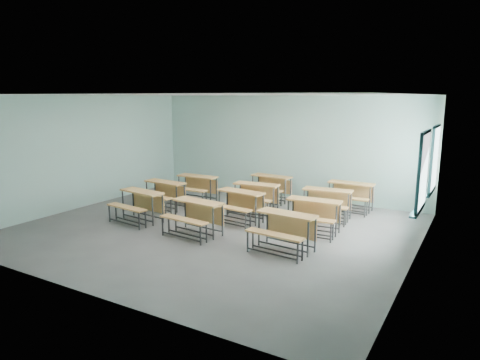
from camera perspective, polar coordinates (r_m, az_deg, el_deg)
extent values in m
cube|color=slate|center=(10.51, -3.25, -6.51)|extent=(9.00, 8.00, 0.02)
cube|color=white|center=(10.02, -3.45, 11.33)|extent=(9.00, 8.00, 0.02)
cube|color=#A9D3C6|center=(13.64, 5.99, 4.43)|extent=(9.00, 0.02, 3.20)
cube|color=#A9D3C6|center=(7.20, -21.18, -2.20)|extent=(9.00, 0.02, 3.20)
cube|color=#A9D3C6|center=(13.16, -20.02, 3.58)|extent=(0.02, 8.00, 3.20)
cube|color=#A9D3C6|center=(8.57, 22.74, -0.30)|extent=(0.02, 8.00, 3.20)
cube|color=#173B41|center=(11.43, 24.17, -1.17)|extent=(0.06, 1.20, 0.06)
cube|color=#173B41|center=(11.23, 24.79, 6.53)|extent=(0.06, 1.20, 0.06)
cube|color=#173B41|center=(10.74, 24.16, 2.28)|extent=(0.06, 0.06, 1.60)
cube|color=#173B41|center=(11.87, 24.77, 2.98)|extent=(0.06, 0.06, 1.60)
cube|color=#173B41|center=(11.31, 24.48, 2.65)|extent=(0.04, 0.04, 1.48)
cube|color=#173B41|center=(11.31, 24.48, 2.65)|extent=(0.04, 1.08, 0.04)
cube|color=#173B41|center=(11.45, 23.95, -1.45)|extent=(0.14, 1.28, 0.04)
cube|color=white|center=(11.30, 24.61, 2.63)|extent=(0.01, 1.08, 1.48)
cube|color=#173B41|center=(9.49, 22.85, -3.42)|extent=(0.06, 1.20, 0.06)
cube|color=#173B41|center=(9.25, 23.56, 5.87)|extent=(0.06, 1.20, 0.06)
cube|color=#173B41|center=(8.78, 22.73, 0.62)|extent=(0.06, 0.06, 1.60)
cube|color=#173B41|center=(9.90, 23.62, 1.65)|extent=(0.06, 0.06, 1.60)
cube|color=#173B41|center=(9.34, 23.20, 1.16)|extent=(0.04, 0.04, 1.48)
cube|color=#173B41|center=(9.34, 23.20, 1.16)|extent=(0.04, 1.08, 0.04)
cube|color=#173B41|center=(9.51, 22.58, -3.75)|extent=(0.14, 1.28, 0.04)
cube|color=white|center=(9.33, 23.35, 1.15)|extent=(0.01, 1.08, 1.48)
cube|color=#D1914B|center=(11.25, -12.95, -1.52)|extent=(1.30, 0.57, 0.04)
cube|color=#D1914B|center=(11.44, -12.14, -2.92)|extent=(1.19, 0.17, 0.43)
cylinder|color=#343739|center=(11.68, -15.32, -3.15)|extent=(0.04, 0.04, 0.74)
cylinder|color=#343739|center=(10.81, -11.57, -4.12)|extent=(0.04, 0.04, 0.74)
cylinder|color=#343739|center=(11.87, -14.04, -2.85)|extent=(0.04, 0.04, 0.74)
cylinder|color=#343739|center=(11.02, -10.26, -3.77)|extent=(0.04, 0.04, 0.74)
cube|color=#343739|center=(11.30, -13.46, -4.93)|extent=(1.15, 0.17, 0.03)
cube|color=#343739|center=(11.51, -12.17, -4.59)|extent=(1.15, 0.17, 0.03)
cube|color=#D1914B|center=(11.01, -14.89, -3.54)|extent=(1.28, 0.42, 0.04)
cylinder|color=#343739|center=(11.46, -17.01, -4.31)|extent=(0.04, 0.04, 0.44)
cylinder|color=#343739|center=(10.58, -13.31, -5.39)|extent=(0.04, 0.04, 0.44)
cylinder|color=#343739|center=(11.58, -16.21, -4.11)|extent=(0.04, 0.04, 0.44)
cylinder|color=#343739|center=(10.70, -12.49, -5.17)|extent=(0.04, 0.04, 0.44)
cube|color=#343739|center=(11.05, -15.20, -5.50)|extent=(1.15, 0.17, 0.03)
cube|color=#343739|center=(11.17, -14.39, -5.28)|extent=(1.15, 0.17, 0.03)
cube|color=#D1914B|center=(9.97, -5.59, -2.89)|extent=(1.29, 0.54, 0.04)
cube|color=#D1914B|center=(10.19, -4.83, -4.43)|extent=(1.19, 0.14, 0.43)
cylinder|color=#343739|center=(10.33, -8.57, -4.72)|extent=(0.04, 0.04, 0.74)
cylinder|color=#343739|center=(9.59, -3.60, -5.87)|extent=(0.04, 0.04, 0.74)
cylinder|color=#343739|center=(10.56, -7.30, -4.33)|extent=(0.04, 0.04, 0.74)
cylinder|color=#343739|center=(9.84, -2.36, -5.41)|extent=(0.04, 0.04, 0.74)
cube|color=#343739|center=(10.03, -6.15, -6.75)|extent=(1.15, 0.15, 0.03)
cube|color=#343739|center=(10.27, -4.90, -6.29)|extent=(1.15, 0.15, 0.03)
cube|color=#D1914B|center=(9.69, -7.52, -5.26)|extent=(1.28, 0.39, 0.04)
cylinder|color=#343739|center=(10.08, -10.28, -6.09)|extent=(0.04, 0.04, 0.44)
cylinder|color=#343739|center=(9.32, -5.30, -7.40)|extent=(0.04, 0.04, 0.44)
cylinder|color=#343739|center=(10.21, -9.48, -5.84)|extent=(0.04, 0.04, 0.44)
cylinder|color=#343739|center=(9.46, -4.50, -7.09)|extent=(0.04, 0.04, 0.44)
cube|color=#343739|center=(9.73, -7.87, -7.48)|extent=(1.15, 0.15, 0.03)
cube|color=#343739|center=(9.87, -7.07, -7.19)|extent=(1.15, 0.15, 0.03)
cube|color=#D1914B|center=(8.95, 6.27, -4.52)|extent=(1.29, 0.53, 0.04)
cube|color=#D1914B|center=(9.20, 6.82, -6.17)|extent=(1.19, 0.12, 0.43)
cylinder|color=#343739|center=(9.20, 2.55, -6.58)|extent=(0.04, 0.04, 0.74)
cylinder|color=#343739|center=(8.67, 9.05, -7.83)|extent=(0.04, 0.04, 0.74)
cylinder|color=#343739|center=(9.48, 3.64, -6.07)|extent=(0.04, 0.04, 0.74)
cylinder|color=#343739|center=(8.96, 10.00, -7.24)|extent=(0.04, 0.04, 0.74)
cube|color=#343739|center=(9.01, 5.66, -8.81)|extent=(1.15, 0.13, 0.03)
cube|color=#343739|center=(9.29, 6.69, -8.22)|extent=(1.15, 0.13, 0.03)
cube|color=#D1914B|center=(8.62, 4.60, -7.27)|extent=(1.28, 0.37, 0.04)
cylinder|color=#343739|center=(8.91, 1.02, -8.23)|extent=(0.04, 0.04, 0.44)
cylinder|color=#343739|center=(8.36, 7.68, -9.66)|extent=(0.04, 0.04, 0.44)
cylinder|color=#343739|center=(9.06, 1.73, -7.88)|extent=(0.04, 0.04, 0.44)
cylinder|color=#343739|center=(8.52, 8.31, -9.25)|extent=(0.04, 0.04, 0.44)
cube|color=#343739|center=(8.66, 4.22, -9.77)|extent=(1.15, 0.13, 0.03)
cube|color=#343739|center=(8.83, 4.89, -9.38)|extent=(1.15, 0.13, 0.03)
cube|color=#D1914B|center=(12.35, -9.96, -0.29)|extent=(1.28, 0.50, 0.04)
cube|color=#D1914B|center=(12.55, -9.30, -1.58)|extent=(1.19, 0.10, 0.43)
cylinder|color=#343739|center=(12.71, -12.31, -1.87)|extent=(0.04, 0.04, 0.74)
cylinder|color=#343739|center=(11.93, -8.45, -2.58)|extent=(0.04, 0.04, 0.74)
cylinder|color=#343739|center=(12.94, -11.24, -1.60)|extent=(0.04, 0.04, 0.74)
cylinder|color=#343739|center=(12.17, -7.39, -2.28)|extent=(0.04, 0.04, 0.74)
cube|color=#343739|center=(12.37, -10.40, -3.42)|extent=(1.15, 0.11, 0.03)
cube|color=#343739|center=(12.61, -9.34, -3.11)|extent=(1.15, 0.11, 0.03)
cube|color=#D1914B|center=(12.06, -11.56, -2.13)|extent=(1.27, 0.34, 0.04)
cylinder|color=#343739|center=(12.46, -13.72, -2.92)|extent=(0.04, 0.04, 0.44)
cylinder|color=#343739|center=(11.65, -9.86, -3.73)|extent=(0.04, 0.04, 0.44)
cylinder|color=#343739|center=(12.59, -13.05, -2.75)|extent=(0.04, 0.04, 0.44)
cylinder|color=#343739|center=(11.79, -9.19, -3.53)|extent=(0.04, 0.04, 0.44)
cube|color=#343739|center=(12.08, -11.83, -3.93)|extent=(1.15, 0.11, 0.03)
cube|color=#343739|center=(12.22, -11.16, -3.74)|extent=(1.15, 0.11, 0.03)
cube|color=#D1914B|center=(10.94, 0.12, -1.58)|extent=(1.30, 0.55, 0.04)
cube|color=#D1914B|center=(11.17, 0.71, -3.00)|extent=(1.19, 0.15, 0.43)
cylinder|color=#343739|center=(11.25, -2.76, -3.30)|extent=(0.04, 0.04, 0.74)
cylinder|color=#343739|center=(10.58, 2.11, -4.22)|extent=(0.04, 0.04, 0.74)
cylinder|color=#343739|center=(11.50, -1.71, -2.97)|extent=(0.04, 0.04, 0.74)
cylinder|color=#343739|center=(10.85, 3.11, -3.84)|extent=(0.04, 0.04, 0.74)
cube|color=#343739|center=(10.98, -0.40, -5.10)|extent=(1.15, 0.16, 0.03)
cube|color=#343739|center=(11.24, 0.62, -4.71)|extent=(1.15, 0.16, 0.03)
cube|color=#D1914B|center=(10.63, -1.49, -3.70)|extent=(1.28, 0.40, 0.04)
cylinder|color=#343739|center=(10.97, -4.19, -4.53)|extent=(0.04, 0.04, 0.44)
cylinder|color=#343739|center=(10.28, 0.73, -5.57)|extent=(0.04, 0.04, 0.44)
cylinder|color=#343739|center=(11.11, -3.52, -4.31)|extent=(0.04, 0.04, 0.44)
cylinder|color=#343739|center=(10.44, 1.37, -5.31)|extent=(0.04, 0.04, 0.44)
cube|color=#343739|center=(10.65, -1.80, -5.73)|extent=(1.15, 0.16, 0.03)
cube|color=#343739|center=(10.80, -1.15, -5.48)|extent=(1.15, 0.16, 0.03)
cube|color=#D1914B|center=(10.19, 9.86, -2.69)|extent=(1.28, 0.49, 0.04)
cube|color=#D1914B|center=(10.45, 10.11, -4.17)|extent=(1.19, 0.09, 0.43)
cylinder|color=#343739|center=(10.31, 6.44, -4.70)|extent=(0.04, 0.04, 0.74)
cylinder|color=#343739|center=(9.99, 12.68, -5.42)|extent=(0.04, 0.04, 0.74)
cylinder|color=#343739|center=(10.62, 7.07, -4.25)|extent=(0.04, 0.04, 0.74)
cylinder|color=#343739|center=(10.30, 13.14, -4.93)|extent=(0.04, 0.04, 0.74)
cube|color=#343739|center=(10.21, 9.46, -6.50)|extent=(1.15, 0.10, 0.03)
cube|color=#343739|center=(10.52, 10.01, -6.00)|extent=(1.15, 0.10, 0.03)
cube|color=#D1914B|center=(9.80, 8.94, -5.10)|extent=(1.27, 0.34, 0.04)
cylinder|color=#343739|center=(9.96, 5.54, -6.17)|extent=(0.04, 0.04, 0.44)
cylinder|color=#343739|center=(9.63, 12.00, -6.98)|extent=(0.04, 0.04, 0.44)
cylinder|color=#343739|center=(10.14, 5.95, -5.87)|extent=(0.04, 0.04, 0.44)
cylinder|color=#343739|center=(9.82, 12.30, -6.64)|extent=(0.04, 0.04, 0.44)
cube|color=#343739|center=(9.82, 8.69, -7.32)|extent=(1.15, 0.10, 0.03)
cube|color=#343739|center=(10.00, 9.05, -6.99)|extent=(1.15, 0.10, 0.03)
cube|color=#D1914B|center=(13.12, -5.71, 0.49)|extent=(1.27, 0.45, 0.04)
cube|color=#D1914B|center=(13.34, -5.21, -0.72)|extent=(1.20, 0.05, 0.43)
cylinder|color=#343739|center=(13.40, -8.12, -1.06)|extent=(0.04, 0.04, 0.74)
cylinder|color=#343739|center=(12.75, -3.95, -1.59)|extent=(0.04, 0.04, 0.74)
cylinder|color=#343739|center=(13.66, -7.28, -0.80)|extent=(0.04, 0.04, 0.74)
cylinder|color=#343739|center=(13.03, -3.16, -1.31)|extent=(0.04, 0.04, 0.74)
cube|color=#343739|center=(13.13, -6.06, -2.46)|extent=(1.15, 0.06, 0.03)
cube|color=#343739|center=(13.40, -5.25, -2.17)|extent=(1.15, 0.06, 0.03)
cube|color=#D1914B|center=(12.78, -6.95, -1.25)|extent=(1.26, 0.29, 0.04)
cylinder|color=#343739|center=(13.09, -9.24, -2.07)|extent=(0.04, 0.04, 0.44)
cylinder|color=#343739|center=(12.43, -5.02, -2.67)|extent=(0.04, 0.04, 0.44)
cylinder|color=#343739|center=(13.25, -8.71, -1.90)|extent=(0.04, 0.04, 0.44)
cylinder|color=#343739|center=(12.60, -4.52, -2.48)|extent=(0.04, 0.04, 0.44)
cube|color=#343739|center=(12.79, -7.17, -2.95)|extent=(1.15, 0.06, 0.03)
cube|color=#343739|center=(12.94, -6.66, -2.76)|extent=(1.15, 0.06, 0.03)
cube|color=#D1914B|center=(11.87, 2.20, -0.58)|extent=(1.29, 0.52, 0.04)
cube|color=#D1914B|center=(12.11, 2.55, -1.90)|extent=(1.19, 0.12, 0.43)
cylinder|color=#343739|center=(12.04, -0.65, -2.32)|extent=(0.04, 0.04, 0.74)
cylinder|color=#343739|center=(11.59, 4.48, -2.89)|extent=(0.04, 0.04, 0.74)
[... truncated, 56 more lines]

